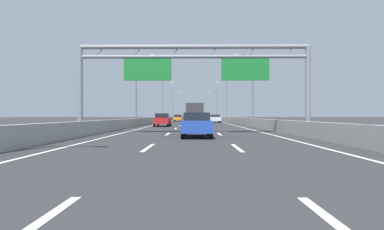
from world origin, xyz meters
name	(u,v)px	position (x,y,z in m)	size (l,w,h in m)	color
ground_plane	(195,119)	(0.00, 100.00, 0.00)	(260.00, 260.00, 0.00)	#2D2D30
lane_dash_left_1	(148,148)	(-1.80, 12.50, 0.01)	(0.16, 3.00, 0.01)	white
lane_dash_left_2	(168,134)	(-1.80, 21.50, 0.01)	(0.16, 3.00, 0.01)	white
lane_dash_left_3	(176,128)	(-1.80, 30.50, 0.01)	(0.16, 3.00, 0.01)	white
lane_dash_left_4	(180,125)	(-1.80, 39.50, 0.01)	(0.16, 3.00, 0.01)	white
lane_dash_left_5	(183,124)	(-1.80, 48.50, 0.01)	(0.16, 3.00, 0.01)	white
lane_dash_left_6	(185,122)	(-1.80, 57.50, 0.01)	(0.16, 3.00, 0.01)	white
lane_dash_left_7	(186,121)	(-1.80, 66.50, 0.01)	(0.16, 3.00, 0.01)	white
lane_dash_left_8	(187,121)	(-1.80, 75.50, 0.01)	(0.16, 3.00, 0.01)	white
lane_dash_left_9	(188,120)	(-1.80, 84.50, 0.01)	(0.16, 3.00, 0.01)	white
lane_dash_left_10	(189,120)	(-1.80, 93.50, 0.01)	(0.16, 3.00, 0.01)	white
lane_dash_left_11	(189,119)	(-1.80, 102.50, 0.01)	(0.16, 3.00, 0.01)	white
lane_dash_left_12	(190,119)	(-1.80, 111.50, 0.01)	(0.16, 3.00, 0.01)	white
lane_dash_left_13	(190,119)	(-1.80, 120.50, 0.01)	(0.16, 3.00, 0.01)	white
lane_dash_left_14	(190,118)	(-1.80, 129.50, 0.01)	(0.16, 3.00, 0.01)	white
lane_dash_left_15	(191,118)	(-1.80, 138.50, 0.01)	(0.16, 3.00, 0.01)	white
lane_dash_left_16	(191,118)	(-1.80, 147.50, 0.01)	(0.16, 3.00, 0.01)	white
lane_dash_left_17	(191,118)	(-1.80, 156.50, 0.01)	(0.16, 3.00, 0.01)	white
lane_dash_right_1	(237,148)	(1.80, 12.50, 0.01)	(0.16, 3.00, 0.01)	white
lane_dash_right_2	(219,134)	(1.80, 21.50, 0.01)	(0.16, 3.00, 0.01)	white
lane_dash_right_3	(212,128)	(1.80, 30.50, 0.01)	(0.16, 3.00, 0.01)	white
lane_dash_right_4	(208,125)	(1.80, 39.50, 0.01)	(0.16, 3.00, 0.01)	white
lane_dash_right_5	(206,124)	(1.80, 48.50, 0.01)	(0.16, 3.00, 0.01)	white
lane_dash_right_6	(204,122)	(1.80, 57.50, 0.01)	(0.16, 3.00, 0.01)	white
lane_dash_right_7	(203,121)	(1.80, 66.50, 0.01)	(0.16, 3.00, 0.01)	white
lane_dash_right_8	(202,121)	(1.80, 75.50, 0.01)	(0.16, 3.00, 0.01)	white
lane_dash_right_9	(201,120)	(1.80, 84.50, 0.01)	(0.16, 3.00, 0.01)	white
lane_dash_right_10	(201,120)	(1.80, 93.50, 0.01)	(0.16, 3.00, 0.01)	white
lane_dash_right_11	(200,119)	(1.80, 102.50, 0.01)	(0.16, 3.00, 0.01)	white
lane_dash_right_12	(200,119)	(1.80, 111.50, 0.01)	(0.16, 3.00, 0.01)	white
lane_dash_right_13	(199,119)	(1.80, 120.50, 0.01)	(0.16, 3.00, 0.01)	white
lane_dash_right_14	(199,118)	(1.80, 129.50, 0.01)	(0.16, 3.00, 0.01)	white
lane_dash_right_15	(199,118)	(1.80, 138.50, 0.01)	(0.16, 3.00, 0.01)	white
lane_dash_right_16	(199,118)	(1.80, 147.50, 0.01)	(0.16, 3.00, 0.01)	white
lane_dash_right_17	(198,118)	(1.80, 156.50, 0.01)	(0.16, 3.00, 0.01)	white
edge_line_left	(176,120)	(-5.25, 88.00, 0.01)	(0.16, 176.00, 0.01)	white
edge_line_right	(213,120)	(5.25, 88.00, 0.01)	(0.16, 176.00, 0.01)	white
barrier_left	(176,118)	(-6.90, 110.00, 0.47)	(0.45, 220.00, 0.95)	#9E9E99
barrier_right	(214,118)	(6.90, 110.00, 0.47)	(0.45, 220.00, 0.95)	#9E9E99
sign_gantry	(194,66)	(0.04, 21.91, 4.82)	(16.60, 0.36, 6.36)	gray
streetlamp_left_mid	(138,84)	(-7.47, 40.41, 5.40)	(2.58, 0.28, 9.50)	slate
streetlamp_right_mid	(251,84)	(7.47, 40.41, 5.40)	(2.58, 0.28, 9.50)	slate
streetlamp_left_far	(164,98)	(-7.47, 73.42, 5.40)	(2.58, 0.28, 9.50)	slate
streetlamp_right_far	(226,98)	(7.47, 73.42, 5.40)	(2.58, 0.28, 9.50)	slate
streetlamp_left_distant	(173,104)	(-7.47, 106.43, 5.40)	(2.58, 0.28, 9.50)	slate
streetlamp_right_distant	(216,104)	(7.47, 106.43, 5.40)	(2.58, 0.28, 9.50)	slate
orange_car	(178,118)	(-3.50, 64.96, 0.74)	(1.71, 4.15, 1.46)	orange
white_car	(215,118)	(3.70, 54.84, 0.75)	(1.87, 4.31, 1.44)	silver
yellow_car	(211,118)	(3.75, 69.20, 0.75)	(1.84, 4.38, 1.48)	yellow
red_car	(163,120)	(-3.76, 36.48, 0.78)	(1.72, 4.54, 1.54)	red
blue_car	(197,124)	(0.20, 18.79, 0.77)	(1.77, 4.30, 1.48)	#2347AD
green_car	(209,117)	(3.73, 80.56, 0.76)	(1.75, 4.40, 1.47)	#1E7A38
box_truck	(195,113)	(0.06, 45.32, 1.67)	(2.42, 8.53, 2.99)	#194799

